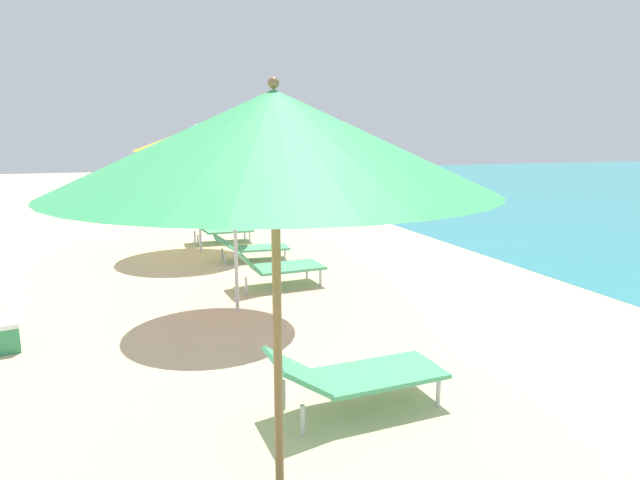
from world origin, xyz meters
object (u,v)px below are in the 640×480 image
lounger_second_shoreside (355,374)px  lounger_farthest_shoreside (219,229)px  lounger_third_shoreside (275,265)px  lounger_farthest_inland (250,246)px  umbrella_third (232,131)px  umbrella_second (274,142)px  umbrella_farthest (196,139)px  person_walking_near (295,179)px  cooler_box (3,335)px

lounger_second_shoreside → lounger_farthest_shoreside: bearing=86.6°
lounger_third_shoreside → lounger_farthest_inland: lounger_third_shoreside is taller
umbrella_third → lounger_farthest_inland: size_ratio=1.87×
lounger_second_shoreside → umbrella_second: bearing=-131.3°
umbrella_second → umbrella_third: size_ratio=0.99×
umbrella_farthest → lounger_farthest_inland: 2.43m
lounger_farthest_shoreside → umbrella_second: bearing=-97.0°
umbrella_third → person_walking_near: 9.41m
lounger_farthest_shoreside → cooler_box: lounger_farthest_shoreside is taller
cooler_box → lounger_second_shoreside: bearing=-38.6°
cooler_box → umbrella_farthest: bearing=58.6°
umbrella_second → cooler_box: bearing=119.3°
umbrella_second → lounger_farthest_inland: 7.67m
lounger_third_shoreside → umbrella_farthest: 3.66m
lounger_farthest_shoreside → cooler_box: size_ratio=2.88×
person_walking_near → cooler_box: bearing=-122.9°
lounger_second_shoreside → lounger_farthest_inland: (0.36, 5.97, -0.05)m
umbrella_farthest → person_walking_near: (3.42, 4.64, -1.24)m
person_walking_near → lounger_third_shoreside: bearing=-107.8°
lounger_second_shoreside → person_walking_near: person_walking_near is taller
umbrella_farthest → umbrella_second: bearing=-94.0°
lounger_farthest_inland → cooler_box: lounger_farthest_inland is taller
umbrella_third → lounger_farthest_shoreside: bearing=83.6°
lounger_second_shoreside → lounger_third_shoreside: (0.35, 4.04, 0.02)m
lounger_third_shoreside → person_walking_near: person_walking_near is taller
umbrella_third → person_walking_near: bearing=68.3°
umbrella_third → umbrella_farthest: umbrella_third is taller
lounger_third_shoreside → person_walking_near: 8.10m
umbrella_second → cooler_box: (-2.16, 3.84, -2.16)m
cooler_box → lounger_farthest_inland: bearing=43.9°
umbrella_farthest → lounger_farthest_inland: bearing=-52.8°
lounger_third_shoreside → umbrella_farthest: bearing=100.7°
lounger_second_shoreside → umbrella_third: bearing=96.0°
umbrella_third → person_walking_near: umbrella_third is taller
umbrella_farthest → person_walking_near: umbrella_farthest is taller
lounger_second_shoreside → cooler_box: bearing=138.7°
lounger_farthest_shoreside → lounger_farthest_inland: (0.27, -1.99, -0.03)m
umbrella_second → lounger_third_shoreside: size_ratio=1.81×
person_walking_near → cooler_box: size_ratio=3.55×
lounger_second_shoreside → lounger_third_shoreside: bearing=82.4°
umbrella_second → lounger_third_shoreside: 5.85m
umbrella_third → cooler_box: bearing=-170.3°
lounger_second_shoreside → lounger_third_shoreside: 4.05m
lounger_farthest_inland → person_walking_near: 6.32m
lounger_second_shoreside → umbrella_farthest: 7.32m
lounger_third_shoreside → lounger_farthest_inland: size_ratio=1.02×
lounger_third_shoreside → umbrella_farthest: size_ratio=0.57×
lounger_third_shoreside → lounger_farthest_shoreside: size_ratio=1.05×
lounger_second_shoreside → lounger_farthest_shoreside: lounger_second_shoreside is taller
umbrella_second → lounger_farthest_inland: bearing=79.1°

